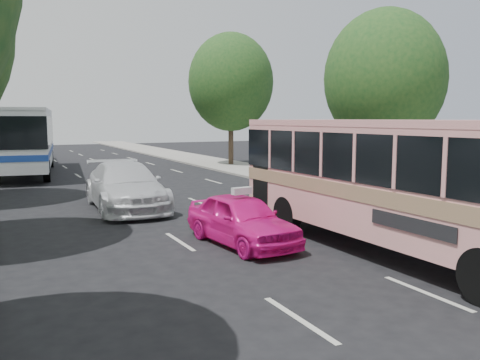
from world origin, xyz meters
TOP-DOWN VIEW (x-y plane):
  - ground at (0.00, 0.00)m, footprint 120.00×120.00m
  - sidewalk_right at (8.50, 20.00)m, footprint 4.00×90.00m
  - tree_right_near at (8.78, 7.94)m, footprint 5.10×5.10m
  - tree_right_far at (9.08, 23.94)m, footprint 6.00×6.00m
  - pink_bus at (2.51, 0.58)m, footprint 2.82×10.43m
  - pink_taxi at (-0.50, 3.00)m, footprint 1.96×4.12m
  - white_pickup at (-2.00, 9.72)m, footprint 2.66×6.00m
  - tour_coach_front at (-4.50, 24.30)m, footprint 4.38×13.28m
  - tour_coach_rear at (-4.63, 31.45)m, footprint 3.23×11.18m
  - taxi_roof_sign at (-0.50, 3.00)m, footprint 0.56×0.23m

SIDE VIEW (x-z plane):
  - ground at x=0.00m, z-range 0.00..0.00m
  - sidewalk_right at x=8.50m, z-range 0.00..0.12m
  - pink_taxi at x=-0.50m, z-range 0.00..1.36m
  - white_pickup at x=-2.00m, z-range 0.00..1.71m
  - taxi_roof_sign at x=-0.50m, z-range 1.36..1.54m
  - tour_coach_rear at x=-4.63m, z-range 0.34..3.64m
  - pink_bus at x=2.51m, z-range 0.41..3.72m
  - tour_coach_front at x=-4.50m, z-range 0.40..4.30m
  - tree_right_near at x=8.78m, z-range 1.23..9.18m
  - tree_right_far at x=9.08m, z-range 1.45..10.80m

